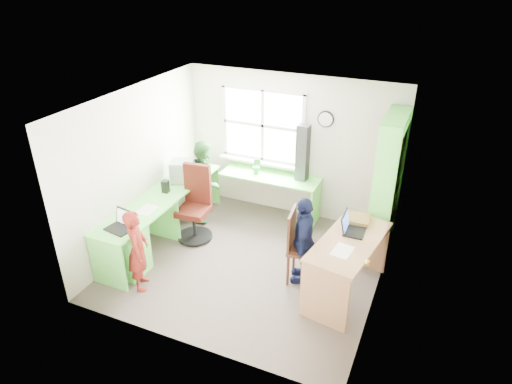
% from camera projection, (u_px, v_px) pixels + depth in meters
% --- Properties ---
extents(room, '(3.64, 3.44, 2.44)m').
position_uv_depth(room, '(252.00, 186.00, 6.16)').
color(room, '#4F453E').
rests_on(room, ground).
extents(l_desk, '(2.38, 2.95, 0.75)m').
position_uv_depth(l_desk, '(160.00, 227.00, 6.66)').
color(l_desk, '#78FF65').
rests_on(l_desk, ground).
extents(right_desk, '(0.88, 1.51, 0.82)m').
position_uv_depth(right_desk, '(348.00, 255.00, 5.80)').
color(right_desk, tan).
rests_on(right_desk, ground).
extents(bookshelf, '(0.30, 1.02, 2.10)m').
position_uv_depth(bookshelf, '(387.00, 189.00, 6.56)').
color(bookshelf, '#78FF65').
rests_on(bookshelf, ground).
extents(swivel_chair, '(0.60, 0.60, 1.18)m').
position_uv_depth(swivel_chair, '(196.00, 207.00, 7.08)').
color(swivel_chair, black).
rests_on(swivel_chair, ground).
extents(wooden_chair, '(0.51, 0.51, 1.05)m').
position_uv_depth(wooden_chair, '(300.00, 244.00, 6.08)').
color(wooden_chair, '#502A1A').
rests_on(wooden_chair, ground).
extents(crt_monitor, '(0.45, 0.42, 0.35)m').
position_uv_depth(crt_monitor, '(183.00, 171.00, 7.27)').
color(crt_monitor, '#9D9EA1').
rests_on(crt_monitor, l_desk).
extents(laptop_left, '(0.39, 0.34, 0.24)m').
position_uv_depth(laptop_left, '(122.00, 224.00, 6.07)').
color(laptop_left, black).
rests_on(laptop_left, l_desk).
extents(laptop_right, '(0.30, 0.36, 0.24)m').
position_uv_depth(laptop_right, '(351.00, 227.00, 5.87)').
color(laptop_right, black).
rests_on(laptop_right, right_desk).
extents(speaker_a, '(0.11, 0.11, 0.19)m').
position_uv_depth(speaker_a, '(165.00, 186.00, 6.97)').
color(speaker_a, black).
rests_on(speaker_a, l_desk).
extents(speaker_b, '(0.10, 0.10, 0.19)m').
position_uv_depth(speaker_b, '(187.00, 173.00, 7.41)').
color(speaker_b, black).
rests_on(speaker_b, l_desk).
extents(cd_tower, '(0.20, 0.18, 0.92)m').
position_uv_depth(cd_tower, '(303.00, 153.00, 7.21)').
color(cd_tower, black).
rests_on(cd_tower, l_desk).
extents(game_box, '(0.34, 0.34, 0.06)m').
position_uv_depth(game_box, '(358.00, 219.00, 6.09)').
color(game_box, red).
rests_on(game_box, right_desk).
extents(paper_a, '(0.23, 0.32, 0.00)m').
position_uv_depth(paper_a, '(147.00, 210.00, 6.52)').
color(paper_a, white).
rests_on(paper_a, l_desk).
extents(paper_b, '(0.26, 0.34, 0.00)m').
position_uv_depth(paper_b, '(342.00, 251.00, 5.49)').
color(paper_b, white).
rests_on(paper_b, right_desk).
extents(potted_plant, '(0.18, 0.16, 0.29)m').
position_uv_depth(potted_plant, '(257.00, 166.00, 7.53)').
color(potted_plant, '#2D7234').
rests_on(potted_plant, l_desk).
extents(person_red, '(0.45, 0.50, 1.16)m').
position_uv_depth(person_red, '(138.00, 250.00, 5.93)').
color(person_red, maroon).
rests_on(person_red, ground).
extents(person_green, '(0.65, 0.76, 1.36)m').
position_uv_depth(person_green, '(206.00, 180.00, 7.54)').
color(person_green, '#2F762F').
rests_on(person_green, ground).
extents(person_navy, '(0.46, 0.79, 1.26)m').
position_uv_depth(person_navy, '(303.00, 240.00, 6.04)').
color(person_navy, '#13193D').
rests_on(person_navy, ground).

